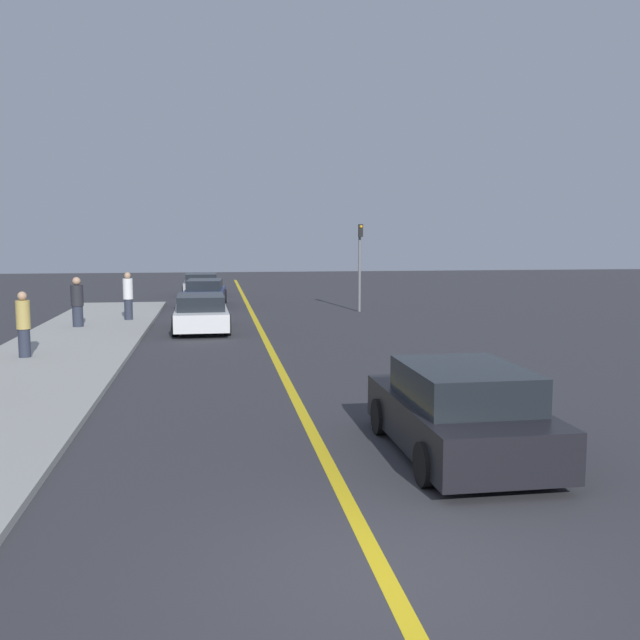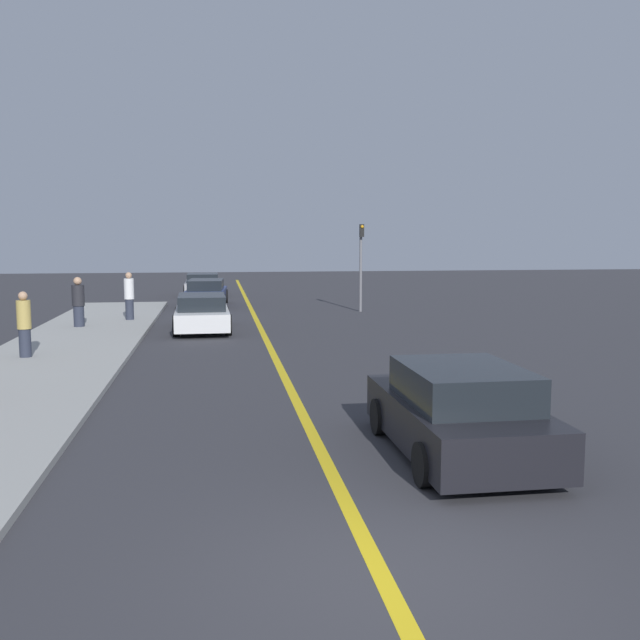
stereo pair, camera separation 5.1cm
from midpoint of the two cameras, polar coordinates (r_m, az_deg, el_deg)
ground_plane at (r=7.42m, az=5.11°, el=-19.92°), size 120.00×120.00×0.00m
road_center_line at (r=24.71m, az=-4.74°, el=-1.01°), size 0.20×60.00×0.01m
sidewalk_left at (r=21.65m, az=-19.92°, el=-2.34°), size 3.92×29.04×0.12m
car_near_right_lane at (r=11.07m, az=10.98°, el=-7.27°), size 2.04×4.13×1.41m
car_ahead_center at (r=25.39m, az=-9.55°, el=0.56°), size 2.02×4.63×1.28m
car_far_distant at (r=34.32m, az=-9.23°, el=2.15°), size 2.11×4.61×1.28m
car_parked_left_lot at (r=40.20m, az=-9.52°, el=2.79°), size 2.05×4.00×1.26m
pedestrian_mid_group at (r=20.41m, az=-22.70°, el=-0.33°), size 0.36×0.36×1.75m
pedestrian_far_standing at (r=26.64m, az=-18.90°, el=1.35°), size 0.43×0.43×1.76m
pedestrian_by_sign at (r=28.30m, az=-15.15°, el=1.87°), size 0.37×0.37×1.82m
traffic_light at (r=31.32m, az=3.16°, el=4.98°), size 0.18×0.40×3.83m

